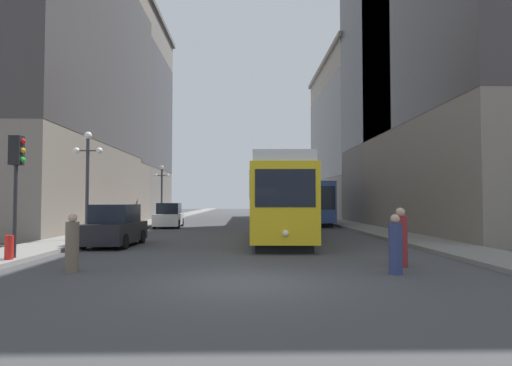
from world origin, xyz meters
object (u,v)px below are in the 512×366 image
(pedestrian_on_sidewalk, at_px, (72,245))
(parked_car_left_near, at_px, (115,227))
(transit_bus, at_px, (306,201))
(lamp_post_left_near, at_px, (88,168))
(parked_car_left_mid, at_px, (169,216))
(lamp_post_left_far, at_px, (162,184))
(traffic_light_near_left, at_px, (17,164))
(fire_hydrant, at_px, (9,247))
(pedestrian_crossing_near, at_px, (395,246))
(streetcar, at_px, (279,198))
(pedestrian_crossing_far, at_px, (401,239))

(pedestrian_on_sidewalk, bearing_deg, parked_car_left_near, -53.54)
(transit_bus, distance_m, lamp_post_left_near, 21.06)
(parked_car_left_mid, distance_m, lamp_post_left_far, 7.76)
(traffic_light_near_left, bearing_deg, fire_hydrant, -83.28)
(parked_car_left_near, distance_m, traffic_light_near_left, 5.88)
(transit_bus, xyz_separation_m, lamp_post_left_near, (-12.89, -16.57, 1.63))
(transit_bus, relative_size, fire_hydrant, 16.74)
(lamp_post_left_near, bearing_deg, fire_hydrant, -87.93)
(pedestrian_crossing_near, distance_m, pedestrian_on_sidewalk, 8.87)
(streetcar, height_order, transit_bus, streetcar)
(streetcar, relative_size, transit_bus, 1.02)
(pedestrian_on_sidewalk, xyz_separation_m, lamp_post_left_near, (-2.82, 9.02, 2.82))
(parked_car_left_mid, bearing_deg, pedestrian_crossing_near, -68.25)
(parked_car_left_near, height_order, pedestrian_crossing_near, parked_car_left_near)
(streetcar, bearing_deg, parked_car_left_mid, 126.14)
(streetcar, bearing_deg, pedestrian_on_sidewalk, -121.09)
(transit_bus, distance_m, pedestrian_crossing_far, 24.87)
(parked_car_left_mid, bearing_deg, parked_car_left_near, -92.67)
(pedestrian_crossing_near, distance_m, lamp_post_left_far, 30.97)
(traffic_light_near_left, distance_m, lamp_post_left_far, 25.97)
(lamp_post_left_near, bearing_deg, parked_car_left_near, -44.76)
(pedestrian_on_sidewalk, distance_m, fire_hydrant, 3.00)
(transit_bus, height_order, parked_car_left_mid, transit_bus)
(parked_car_left_mid, relative_size, pedestrian_on_sidewalk, 2.99)
(traffic_light_near_left, xyz_separation_m, lamp_post_left_near, (-0.22, 7.02, 0.39))
(pedestrian_crossing_far, xyz_separation_m, fire_hydrant, (-12.03, 0.80, -0.30))
(parked_car_left_near, distance_m, pedestrian_crossing_far, 12.20)
(streetcar, bearing_deg, parked_car_left_near, -157.32)
(pedestrian_crossing_near, height_order, lamp_post_left_far, lamp_post_left_far)
(streetcar, distance_m, parked_car_left_near, 8.02)
(pedestrian_crossing_far, relative_size, lamp_post_left_near, 0.34)
(parked_car_left_mid, bearing_deg, fire_hydrant, -97.49)
(pedestrian_crossing_near, relative_size, fire_hydrant, 2.15)
(transit_bus, bearing_deg, lamp_post_left_far, 168.58)
(pedestrian_on_sidewalk, relative_size, traffic_light_near_left, 0.41)
(pedestrian_on_sidewalk, height_order, fire_hydrant, pedestrian_on_sidewalk)
(pedestrian_crossing_near, distance_m, pedestrian_crossing_far, 1.49)
(parked_car_left_mid, bearing_deg, pedestrian_crossing_far, -65.40)
(transit_bus, bearing_deg, parked_car_left_near, -121.73)
(pedestrian_crossing_far, bearing_deg, parked_car_left_near, -171.23)
(pedestrian_crossing_far, relative_size, traffic_light_near_left, 0.45)
(pedestrian_crossing_near, xyz_separation_m, lamp_post_left_near, (-11.67, 9.61, 2.82))
(streetcar, distance_m, lamp_post_left_near, 9.48)
(parked_car_left_mid, height_order, traffic_light_near_left, traffic_light_near_left)
(parked_car_left_mid, xyz_separation_m, lamp_post_left_far, (-1.90, 7.04, 2.66))
(parked_car_left_near, bearing_deg, lamp_post_left_near, 137.46)
(transit_bus, height_order, fire_hydrant, transit_bus)
(pedestrian_crossing_far, height_order, pedestrian_on_sidewalk, pedestrian_crossing_far)
(lamp_post_left_near, bearing_deg, traffic_light_near_left, -88.22)
(pedestrian_on_sidewalk, distance_m, lamp_post_left_near, 9.87)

